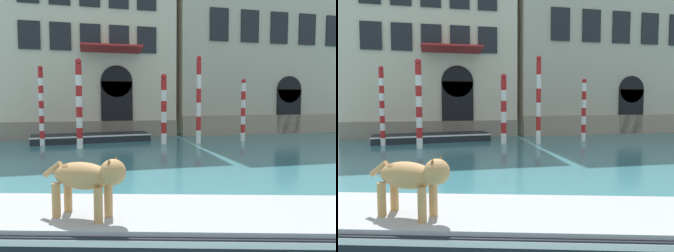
# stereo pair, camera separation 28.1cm
# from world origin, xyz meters

# --- Properties ---
(palazzo_left) EXTENTS (10.04, 7.40, 16.22)m
(palazzo_left) POSITION_xyz_m (0.75, 24.79, 8.09)
(palazzo_left) COLOR beige
(palazzo_left) RESTS_ON ground_plane
(palazzo_right) EXTENTS (12.90, 6.13, 17.08)m
(palazzo_right) POSITION_xyz_m (12.60, 24.79, 8.52)
(palazzo_right) COLOR #B2A893
(palazzo_right) RESTS_ON ground_plane
(boat_foreground) EXTENTS (9.15, 4.01, 0.58)m
(boat_foreground) POSITION_xyz_m (0.90, 7.24, 0.31)
(boat_foreground) COLOR black
(boat_foreground) RESTS_ON ground_plane
(dog_on_deck) EXTENTS (1.11, 0.81, 0.84)m
(dog_on_deck) POSITION_xyz_m (0.59, 6.99, 1.13)
(dog_on_deck) COLOR tan
(dog_on_deck) RESTS_ON boat_foreground
(boat_moored_near_palazzo) EXTENTS (6.16, 2.25, 0.42)m
(boat_moored_near_palazzo) POSITION_xyz_m (0.73, 20.15, 0.22)
(boat_moored_near_palazzo) COLOR black
(boat_moored_near_palazzo) RESTS_ON ground_plane
(mooring_pole_0) EXTENTS (0.25, 0.25, 4.35)m
(mooring_pole_0) POSITION_xyz_m (5.88, 17.97, 2.19)
(mooring_pole_0) COLOR white
(mooring_pole_0) RESTS_ON ground_plane
(mooring_pole_1) EXTENTS (0.29, 0.29, 3.48)m
(mooring_pole_1) POSITION_xyz_m (4.23, 18.47, 1.76)
(mooring_pole_1) COLOR white
(mooring_pole_1) RESTS_ON ground_plane
(mooring_pole_2) EXTENTS (0.28, 0.28, 4.02)m
(mooring_pole_2) POSITION_xyz_m (0.18, 17.73, 2.03)
(mooring_pole_2) COLOR white
(mooring_pole_2) RESTS_ON ground_plane
(mooring_pole_3) EXTENTS (0.24, 0.24, 3.32)m
(mooring_pole_3) POSITION_xyz_m (8.65, 18.71, 1.68)
(mooring_pole_3) COLOR white
(mooring_pole_3) RESTS_ON ground_plane
(mooring_pole_4) EXTENTS (0.24, 0.24, 3.80)m
(mooring_pole_4) POSITION_xyz_m (-1.60, 19.10, 1.92)
(mooring_pole_4) COLOR white
(mooring_pole_4) RESTS_ON ground_plane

